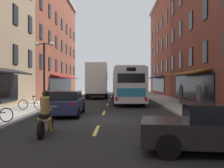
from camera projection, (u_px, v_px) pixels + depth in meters
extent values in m
cube|color=black|center=(101.00, 120.00, 14.81)|extent=(34.80, 80.00, 0.10)
cube|color=#DBCC4C|center=(96.00, 130.00, 11.31)|extent=(0.14, 2.40, 0.01)
cube|color=#DBCC4C|center=(104.00, 113.00, 17.81)|extent=(0.14, 2.40, 0.01)
cube|color=#DBCC4C|center=(107.00, 105.00, 24.31)|extent=(0.14, 2.40, 0.01)
cube|color=#DBCC4C|center=(110.00, 100.00, 30.81)|extent=(0.14, 2.40, 0.01)
cube|color=#DBCC4C|center=(111.00, 97.00, 37.30)|extent=(0.14, 2.40, 0.01)
cube|color=#DBCC4C|center=(112.00, 95.00, 43.80)|extent=(0.14, 2.40, 0.01)
cube|color=#DBCC4C|center=(112.00, 93.00, 50.30)|extent=(0.14, 2.40, 0.01)
cube|color=#A39E93|center=(213.00, 118.00, 14.70)|extent=(3.00, 80.00, 0.14)
cube|color=black|center=(16.00, 54.00, 22.54)|extent=(0.10, 1.00, 1.60)
cube|color=black|center=(30.00, 58.00, 26.35)|extent=(0.10, 1.00, 1.60)
cube|color=black|center=(16.00, 15.00, 22.52)|extent=(0.10, 1.00, 1.60)
cube|color=black|center=(30.00, 25.00, 26.33)|extent=(0.10, 1.00, 1.60)
cube|color=brown|center=(35.00, 41.00, 41.63)|extent=(8.00, 26.57, 16.10)
cube|color=black|center=(62.00, 85.00, 41.60)|extent=(0.10, 16.00, 2.10)
cube|color=maroon|center=(67.00, 77.00, 41.58)|extent=(1.38, 14.93, 0.44)
cube|color=black|center=(41.00, 61.00, 30.15)|extent=(0.10, 1.00, 1.60)
cube|color=black|center=(50.00, 64.00, 33.96)|extent=(0.10, 1.00, 1.60)
cube|color=black|center=(57.00, 66.00, 37.77)|extent=(0.10, 1.00, 1.60)
cube|color=black|center=(62.00, 67.00, 41.58)|extent=(0.10, 1.00, 1.60)
cube|color=black|center=(67.00, 68.00, 45.39)|extent=(0.10, 1.00, 1.60)
cube|color=black|center=(71.00, 69.00, 49.20)|extent=(0.10, 1.00, 1.60)
cube|color=black|center=(74.00, 70.00, 53.01)|extent=(0.10, 1.00, 1.60)
cube|color=black|center=(41.00, 32.00, 30.13)|extent=(0.10, 1.00, 1.60)
cube|color=black|center=(50.00, 37.00, 33.94)|extent=(0.10, 1.00, 1.60)
cube|color=black|center=(57.00, 42.00, 37.75)|extent=(0.10, 1.00, 1.60)
cube|color=black|center=(62.00, 46.00, 41.56)|extent=(0.10, 1.00, 1.60)
cube|color=black|center=(67.00, 49.00, 45.37)|extent=(0.10, 1.00, 1.60)
cube|color=black|center=(71.00, 51.00, 49.18)|extent=(0.10, 1.00, 1.60)
cube|color=black|center=(74.00, 54.00, 52.99)|extent=(0.10, 1.00, 1.60)
cube|color=black|center=(41.00, 2.00, 30.11)|extent=(0.10, 1.00, 1.60)
cube|color=black|center=(50.00, 11.00, 33.92)|extent=(0.10, 1.00, 1.60)
cube|color=black|center=(57.00, 18.00, 37.73)|extent=(0.10, 1.00, 1.60)
cube|color=black|center=(62.00, 24.00, 41.54)|extent=(0.10, 1.00, 1.60)
cube|color=black|center=(67.00, 29.00, 45.35)|extent=(0.10, 1.00, 1.60)
cube|color=black|center=(71.00, 33.00, 49.16)|extent=(0.10, 1.00, 1.60)
cube|color=black|center=(74.00, 37.00, 52.97)|extent=(0.10, 1.00, 1.60)
cube|color=black|center=(191.00, 87.00, 24.66)|extent=(0.10, 12.00, 2.10)
cube|color=brown|center=(183.00, 73.00, 24.67)|extent=(1.38, 11.20, 0.44)
cube|color=black|center=(205.00, 52.00, 20.64)|extent=(0.10, 1.00, 1.60)
cube|color=black|center=(191.00, 57.00, 24.64)|extent=(0.10, 1.00, 1.60)
cube|color=black|center=(181.00, 60.00, 28.64)|extent=(0.10, 1.00, 1.60)
cube|color=black|center=(173.00, 63.00, 32.64)|extent=(0.10, 1.00, 1.60)
cube|color=black|center=(205.00, 9.00, 20.62)|extent=(0.10, 1.00, 1.60)
cube|color=black|center=(191.00, 21.00, 24.62)|extent=(0.10, 1.00, 1.60)
cube|color=black|center=(181.00, 29.00, 28.62)|extent=(0.10, 1.00, 1.60)
cube|color=black|center=(173.00, 36.00, 32.62)|extent=(0.10, 1.00, 1.60)
cube|color=black|center=(173.00, 8.00, 32.60)|extent=(0.10, 1.00, 1.60)
cube|color=brown|center=(183.00, 47.00, 44.54)|extent=(8.00, 19.90, 15.31)
cube|color=#B2AD9E|center=(158.00, 1.00, 44.57)|extent=(0.44, 19.40, 0.40)
cube|color=black|center=(158.00, 85.00, 44.66)|extent=(0.10, 12.00, 2.10)
cube|color=navy|center=(153.00, 77.00, 44.66)|extent=(1.38, 11.20, 0.44)
cube|color=black|center=(167.00, 65.00, 36.64)|extent=(0.10, 1.00, 1.60)
cube|color=black|center=(162.00, 67.00, 40.64)|extent=(0.10, 1.00, 1.60)
cube|color=black|center=(158.00, 68.00, 44.64)|extent=(0.10, 1.00, 1.60)
cube|color=black|center=(155.00, 69.00, 48.64)|extent=(0.10, 1.00, 1.60)
cube|color=black|center=(152.00, 70.00, 52.64)|extent=(0.10, 1.00, 1.60)
cube|color=black|center=(167.00, 41.00, 36.62)|extent=(0.10, 1.00, 1.60)
cube|color=black|center=(162.00, 45.00, 40.62)|extent=(0.10, 1.00, 1.60)
cube|color=black|center=(158.00, 48.00, 44.62)|extent=(0.10, 1.00, 1.60)
cube|color=black|center=(155.00, 51.00, 48.62)|extent=(0.10, 1.00, 1.60)
cube|color=black|center=(152.00, 53.00, 52.62)|extent=(0.10, 1.00, 1.60)
cube|color=black|center=(167.00, 16.00, 36.60)|extent=(0.10, 1.00, 1.60)
cube|color=black|center=(162.00, 23.00, 40.60)|extent=(0.10, 1.00, 1.60)
cube|color=black|center=(158.00, 28.00, 44.60)|extent=(0.10, 1.00, 1.60)
cube|color=black|center=(155.00, 33.00, 48.60)|extent=(0.10, 1.00, 1.60)
cube|color=black|center=(152.00, 36.00, 52.60)|extent=(0.10, 1.00, 1.60)
cube|color=silver|center=(127.00, 84.00, 26.50)|extent=(2.81, 11.59, 2.78)
cube|color=silver|center=(127.00, 69.00, 26.49)|extent=(2.59, 10.39, 0.16)
cube|color=black|center=(127.00, 82.00, 26.80)|extent=(2.80, 9.20, 0.96)
cube|color=#193899|center=(127.00, 96.00, 26.51)|extent=(2.83, 11.19, 0.36)
cube|color=black|center=(124.00, 82.00, 32.23)|extent=(2.25, 0.17, 1.10)
cube|color=black|center=(131.00, 78.00, 20.77)|extent=(2.05, 0.17, 0.70)
cube|color=teal|center=(131.00, 92.00, 20.76)|extent=(2.15, 0.15, 0.64)
cube|color=black|center=(131.00, 69.00, 20.75)|extent=(0.70, 0.12, 0.28)
cube|color=red|center=(117.00, 99.00, 20.75)|extent=(0.20, 0.08, 0.28)
cube|color=red|center=(146.00, 99.00, 20.76)|extent=(0.20, 0.08, 0.28)
cylinder|color=black|center=(114.00, 96.00, 30.27)|extent=(0.32, 1.01, 1.00)
cylinder|color=black|center=(136.00, 96.00, 30.28)|extent=(0.32, 1.01, 1.00)
cylinder|color=black|center=(115.00, 100.00, 23.23)|extent=(0.32, 1.01, 1.00)
cylinder|color=black|center=(143.00, 100.00, 23.24)|extent=(0.32, 1.01, 1.00)
cube|color=black|center=(98.00, 85.00, 36.44)|extent=(2.36, 2.20, 2.40)
cube|color=black|center=(98.00, 79.00, 37.47)|extent=(2.00, 0.16, 0.80)
cube|color=white|center=(97.00, 78.00, 32.95)|extent=(2.53, 4.89, 3.46)
cube|color=maroon|center=(107.00, 77.00, 32.96)|extent=(0.14, 2.90, 0.90)
cube|color=black|center=(97.00, 94.00, 34.04)|extent=(2.08, 6.62, 0.24)
cylinder|color=black|center=(89.00, 94.00, 36.24)|extent=(0.30, 0.91, 0.90)
cylinder|color=black|center=(106.00, 94.00, 36.26)|extent=(0.30, 0.91, 0.90)
cylinder|color=black|center=(87.00, 95.00, 32.23)|extent=(0.30, 0.91, 0.90)
cylinder|color=black|center=(106.00, 95.00, 32.25)|extent=(0.30, 0.91, 0.90)
cube|color=navy|center=(66.00, 105.00, 16.50)|extent=(1.86, 4.45, 0.70)
cube|color=black|center=(66.00, 96.00, 16.32)|extent=(1.66, 2.42, 0.53)
cube|color=red|center=(46.00, 104.00, 14.31)|extent=(0.20, 0.06, 0.14)
cube|color=red|center=(73.00, 104.00, 14.31)|extent=(0.20, 0.06, 0.14)
cylinder|color=black|center=(57.00, 108.00, 18.00)|extent=(0.23, 0.64, 0.64)
cylinder|color=black|center=(83.00, 108.00, 18.00)|extent=(0.23, 0.64, 0.64)
cylinder|color=black|center=(47.00, 113.00, 14.99)|extent=(0.23, 0.64, 0.64)
cylinder|color=black|center=(77.00, 113.00, 15.00)|extent=(0.23, 0.64, 0.64)
cube|color=black|center=(224.00, 133.00, 7.70)|extent=(4.73, 2.42, 0.64)
cylinder|color=black|center=(168.00, 147.00, 7.04)|extent=(0.66, 0.30, 0.64)
cylinder|color=black|center=(165.00, 134.00, 8.80)|extent=(0.66, 0.30, 0.64)
cube|color=maroon|center=(100.00, 91.00, 43.71)|extent=(1.88, 4.82, 0.68)
cube|color=black|center=(100.00, 88.00, 43.51)|extent=(1.67, 2.62, 0.46)
cube|color=red|center=(95.00, 90.00, 41.33)|extent=(0.20, 0.06, 0.14)
cube|color=red|center=(105.00, 90.00, 41.34)|extent=(0.20, 0.06, 0.14)
cylinder|color=black|center=(96.00, 92.00, 45.40)|extent=(0.23, 0.64, 0.64)
cylinder|color=black|center=(106.00, 92.00, 45.40)|extent=(0.23, 0.64, 0.64)
cylinder|color=black|center=(95.00, 93.00, 42.02)|extent=(0.23, 0.64, 0.64)
cylinder|color=black|center=(106.00, 93.00, 42.02)|extent=(0.23, 0.64, 0.64)
cylinder|color=black|center=(51.00, 124.00, 10.96)|extent=(0.11, 0.62, 0.62)
cylinder|color=black|center=(41.00, 130.00, 9.51)|extent=(0.13, 0.62, 0.62)
cylinder|color=#B2B2B7|center=(50.00, 117.00, 10.84)|extent=(0.07, 0.33, 0.68)
ellipsoid|color=black|center=(47.00, 113.00, 10.41)|extent=(0.33, 0.56, 0.28)
cube|color=black|center=(44.00, 116.00, 10.01)|extent=(0.27, 0.56, 0.12)
cube|color=#B2B2B7|center=(46.00, 125.00, 10.23)|extent=(0.24, 0.40, 0.30)
cylinder|color=#B2B2B7|center=(49.00, 106.00, 10.74)|extent=(0.62, 0.05, 0.04)
cylinder|color=#B29947|center=(45.00, 105.00, 10.08)|extent=(0.34, 0.46, 0.66)
sphere|color=black|center=(46.00, 94.00, 10.19)|extent=(0.26, 0.26, 0.26)
cylinder|color=#B29947|center=(40.00, 125.00, 10.12)|extent=(0.14, 0.36, 0.56)
cylinder|color=#B29947|center=(50.00, 125.00, 10.11)|extent=(0.14, 0.36, 0.56)
torus|color=black|center=(6.00, 115.00, 12.66)|extent=(0.67, 0.08, 0.66)
torus|color=black|center=(23.00, 105.00, 18.54)|extent=(0.66, 0.05, 0.66)
torus|color=black|center=(39.00, 105.00, 18.52)|extent=(0.66, 0.05, 0.66)
cylinder|color=black|center=(31.00, 103.00, 18.53)|extent=(1.00, 0.04, 0.04)
cylinder|color=black|center=(34.00, 100.00, 18.52)|extent=(0.14, 0.04, 0.50)
cube|color=black|center=(34.00, 96.00, 18.52)|extent=(0.20, 0.12, 0.06)
cylinder|color=black|center=(24.00, 96.00, 18.53)|extent=(0.03, 0.48, 0.03)
cylinder|color=#66387F|center=(199.00, 104.00, 17.78)|extent=(0.28, 0.28, 0.87)
cylinder|color=#4C4C51|center=(199.00, 92.00, 17.78)|extent=(0.36, 0.36, 0.67)
sphere|color=#988165|center=(199.00, 84.00, 17.78)|extent=(0.24, 0.24, 0.24)
cylinder|color=#4C4C51|center=(181.00, 99.00, 23.68)|extent=(0.28, 0.28, 0.84)
cylinder|color=#4C4C51|center=(181.00, 90.00, 23.67)|extent=(0.36, 0.36, 0.65)
sphere|color=gray|center=(181.00, 84.00, 23.67)|extent=(0.23, 0.23, 0.23)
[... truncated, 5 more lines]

